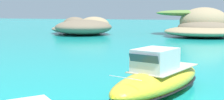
% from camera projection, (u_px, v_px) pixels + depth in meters
% --- Properties ---
extents(islet_large, '(21.74, 25.06, 6.38)m').
position_uv_depth(islet_large, '(202.00, 24.00, 67.83)').
color(islet_large, '#9E8966').
rests_on(islet_large, ground).
extents(islet_small, '(21.50, 23.19, 4.18)m').
position_uv_depth(islet_small, '(82.00, 27.00, 72.69)').
color(islet_small, '#84755B').
rests_on(islet_small, ground).
extents(motorboat_yellow, '(6.50, 10.83, 3.06)m').
position_uv_depth(motorboat_yellow, '(158.00, 79.00, 19.64)').
color(motorboat_yellow, yellow).
rests_on(motorboat_yellow, ground).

